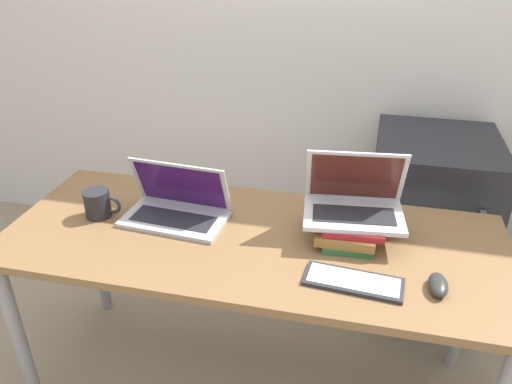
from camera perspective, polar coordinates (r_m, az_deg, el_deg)
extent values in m
cube|color=silver|center=(2.59, 5.68, 20.67)|extent=(8.00, 0.05, 2.70)
cube|color=brown|center=(1.76, -0.43, -5.54)|extent=(1.76, 0.70, 0.03)
cylinder|color=gray|center=(2.11, -25.47, -14.76)|extent=(0.05, 0.05, 0.70)
cylinder|color=gray|center=(2.47, -17.71, -6.21)|extent=(0.05, 0.05, 0.70)
cylinder|color=gray|center=(2.23, 22.89, -11.43)|extent=(0.05, 0.05, 0.70)
cube|color=#B2B2B7|center=(1.86, -9.25, -3.05)|extent=(0.39, 0.24, 0.02)
cube|color=#232328|center=(1.85, -9.45, -3.01)|extent=(0.31, 0.13, 0.00)
cube|color=#B2B2B7|center=(1.86, -8.58, 0.85)|extent=(0.38, 0.11, 0.20)
cube|color=#381451|center=(1.86, -8.63, 0.75)|extent=(0.34, 0.09, 0.18)
cube|color=#33753D|center=(1.78, 10.33, -4.56)|extent=(0.19, 0.28, 0.02)
cube|color=olive|center=(1.77, 10.34, -3.78)|extent=(0.20, 0.26, 0.03)
cube|color=maroon|center=(1.74, 11.05, -3.24)|extent=(0.21, 0.24, 0.02)
cube|color=silver|center=(1.74, 11.06, -2.60)|extent=(0.36, 0.26, 0.02)
cube|color=#232328|center=(1.72, 11.11, -2.56)|extent=(0.29, 0.14, 0.00)
cube|color=silver|center=(1.75, 11.27, 1.80)|extent=(0.34, 0.12, 0.21)
cube|color=#4C1E19|center=(1.75, 11.28, 1.68)|extent=(0.31, 0.10, 0.18)
cube|color=#28282D|center=(1.57, 11.07, -10.02)|extent=(0.31, 0.14, 0.01)
cube|color=silver|center=(1.57, 11.09, -9.82)|extent=(0.28, 0.12, 0.00)
ellipsoid|color=#2D2D2D|center=(1.61, 20.09, -9.92)|extent=(0.06, 0.11, 0.04)
cylinder|color=#232328|center=(1.94, -17.69, -1.27)|extent=(0.09, 0.09, 0.10)
torus|color=#232328|center=(1.91, -16.14, -1.48)|extent=(0.07, 0.01, 0.07)
cube|color=#232328|center=(2.54, 18.85, -3.24)|extent=(0.54, 0.57, 0.85)
cube|color=#4C4C51|center=(2.30, 23.48, -6.54)|extent=(0.02, 0.02, 0.43)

